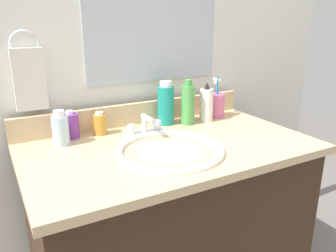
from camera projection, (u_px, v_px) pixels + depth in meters
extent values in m
cube|color=#382316|center=(170.00, 238.00, 1.32)|extent=(0.97, 0.54, 0.72)
cube|color=#D1B284|center=(171.00, 148.00, 1.21)|extent=(1.01, 0.59, 0.03)
cube|color=#D1B284|center=(138.00, 113.00, 1.42)|extent=(1.01, 0.02, 0.09)
cube|color=silver|center=(133.00, 142.00, 1.52)|extent=(2.11, 0.04, 1.30)
cube|color=#B2BCC6|center=(154.00, 12.00, 1.38)|extent=(0.60, 0.01, 0.56)
torus|color=silver|center=(24.00, 44.00, 1.18)|extent=(0.10, 0.01, 0.10)
cube|color=silver|center=(29.00, 79.00, 1.20)|extent=(0.11, 0.04, 0.22)
torus|color=white|center=(170.00, 150.00, 1.14)|extent=(0.37, 0.37, 0.02)
ellipsoid|color=white|center=(170.00, 163.00, 1.15)|extent=(0.31, 0.31, 0.11)
cylinder|color=#B2B5BA|center=(170.00, 172.00, 1.16)|extent=(0.04, 0.04, 0.01)
cube|color=silver|center=(145.00, 133.00, 1.30)|extent=(0.16, 0.05, 0.01)
cylinder|color=silver|center=(144.00, 124.00, 1.29)|extent=(0.02, 0.02, 0.06)
cylinder|color=silver|center=(148.00, 119.00, 1.25)|extent=(0.02, 0.09, 0.02)
cylinder|color=silver|center=(131.00, 129.00, 1.27)|extent=(0.03, 0.03, 0.04)
cylinder|color=silver|center=(157.00, 125.00, 1.32)|extent=(0.03, 0.03, 0.04)
cylinder|color=#7A3899|center=(71.00, 126.00, 1.25)|extent=(0.06, 0.06, 0.09)
cylinder|color=white|center=(69.00, 112.00, 1.24)|extent=(0.03, 0.03, 0.01)
cylinder|color=white|center=(206.00, 105.00, 1.45)|extent=(0.06, 0.06, 0.14)
cone|color=black|center=(207.00, 86.00, 1.43)|extent=(0.03, 0.03, 0.03)
cylinder|color=gold|center=(100.00, 124.00, 1.30)|extent=(0.05, 0.05, 0.08)
cylinder|color=white|center=(99.00, 113.00, 1.28)|extent=(0.03, 0.03, 0.01)
cylinder|color=silver|center=(61.00, 131.00, 1.18)|extent=(0.06, 0.06, 0.11)
cylinder|color=white|center=(59.00, 113.00, 1.16)|extent=(0.04, 0.04, 0.02)
cylinder|color=#4C9E4C|center=(188.00, 105.00, 1.41)|extent=(0.06, 0.06, 0.16)
cylinder|color=#4C9E4C|center=(188.00, 83.00, 1.38)|extent=(0.03, 0.03, 0.03)
cylinder|color=teal|center=(166.00, 105.00, 1.41)|extent=(0.07, 0.07, 0.16)
cylinder|color=white|center=(166.00, 84.00, 1.38)|extent=(0.05, 0.05, 0.02)
cylinder|color=#D16693|center=(217.00, 105.00, 1.52)|extent=(0.07, 0.07, 0.11)
cylinder|color=orange|center=(216.00, 97.00, 1.52)|extent=(0.02, 0.04, 0.15)
cube|color=white|center=(216.00, 82.00, 1.52)|extent=(0.01, 0.02, 0.01)
cylinder|color=blue|center=(216.00, 96.00, 1.50)|extent=(0.03, 0.03, 0.18)
cube|color=white|center=(216.00, 79.00, 1.46)|extent=(0.01, 0.02, 0.01)
cylinder|color=#26B2B2|center=(217.00, 96.00, 1.52)|extent=(0.04, 0.04, 0.16)
cube|color=white|center=(218.00, 81.00, 1.52)|extent=(0.01, 0.02, 0.01)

